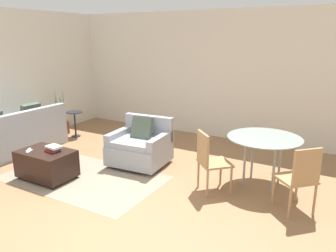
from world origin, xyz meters
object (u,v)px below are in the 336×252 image
object	(u,v)px
tv_remote_secondary	(29,151)
dining_chair_near_left	(209,158)
book_stack	(53,148)
armchair	(141,146)
dining_table	(264,143)
couch	(10,139)
potted_plant	(62,124)
ottoman	(47,163)
tv_remote_primary	(29,150)
side_table	(75,119)
dining_chair_near_right	(300,176)

from	to	relation	value
tv_remote_secondary	dining_chair_near_left	xyz separation A→B (m)	(2.61, 0.98, 0.05)
book_stack	dining_chair_near_left	size ratio (longest dim) A/B	0.29
armchair	dining_table	size ratio (longest dim) A/B	0.91
couch	book_stack	size ratio (longest dim) A/B	8.11
dining_chair_near_left	potted_plant	bearing A→B (deg)	165.50
ottoman	tv_remote_primary	bearing A→B (deg)	-157.31
dining_table	dining_chair_near_left	world-z (taller)	dining_chair_near_left
tv_remote_primary	dining_table	bearing A→B (deg)	25.33
dining_table	tv_remote_secondary	bearing A→B (deg)	-153.76
tv_remote_primary	side_table	bearing A→B (deg)	117.05
tv_remote_primary	dining_chair_near_left	bearing A→B (deg)	19.45
couch	dining_chair_near_left	bearing A→B (deg)	5.34
armchair	side_table	size ratio (longest dim) A/B	1.72
armchair	side_table	distance (m)	2.33
book_stack	dining_table	world-z (taller)	dining_table
potted_plant	dining_chair_near_right	size ratio (longest dim) A/B	1.21
couch	book_stack	distance (m)	1.74
tv_remote_primary	armchair	bearing A→B (deg)	47.89
couch	side_table	xyz separation A→B (m)	(0.27, 1.43, 0.10)
dining_table	side_table	bearing A→B (deg)	174.04
dining_chair_near_left	side_table	bearing A→B (deg)	164.00
tv_remote_primary	tv_remote_secondary	size ratio (longest dim) A/B	1.07
couch	dining_chair_near_right	distance (m)	5.20
couch	side_table	world-z (taller)	couch
tv_remote_secondary	side_table	size ratio (longest dim) A/B	0.26
armchair	tv_remote_secondary	bearing A→B (deg)	-129.93
armchair	dining_chair_near_right	distance (m)	2.72
tv_remote_secondary	dining_chair_near_left	size ratio (longest dim) A/B	0.17
dining_table	armchair	bearing A→B (deg)	-174.14
armchair	tv_remote_secondary	size ratio (longest dim) A/B	6.65
couch	ottoman	xyz separation A→B (m)	(1.55, -0.47, -0.05)
armchair	book_stack	world-z (taller)	armchair
book_stack	side_table	bearing A→B (deg)	127.34
potted_plant	book_stack	bearing A→B (deg)	-44.99
ottoman	dining_chair_near_right	xyz separation A→B (m)	(3.63, 0.84, 0.27)
book_stack	tv_remote_primary	bearing A→B (deg)	-157.38
dining_chair_near_right	couch	bearing A→B (deg)	-175.91
ottoman	book_stack	bearing A→B (deg)	22.47
side_table	dining_table	bearing A→B (deg)	-5.96
tv_remote_primary	potted_plant	distance (m)	2.51
side_table	book_stack	bearing A→B (deg)	-52.66
tv_remote_primary	couch	bearing A→B (deg)	156.05
armchair	book_stack	size ratio (longest dim) A/B	3.85
dining_table	tv_remote_primary	bearing A→B (deg)	-154.67
ottoman	side_table	bearing A→B (deg)	124.01
tv_remote_secondary	book_stack	bearing A→B (deg)	31.01
side_table	dining_chair_near_left	xyz separation A→B (m)	(3.69, -1.06, 0.12)
couch	dining_chair_near_right	world-z (taller)	couch
tv_remote_secondary	dining_table	distance (m)	3.60
potted_plant	dining_chair_near_right	world-z (taller)	potted_plant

